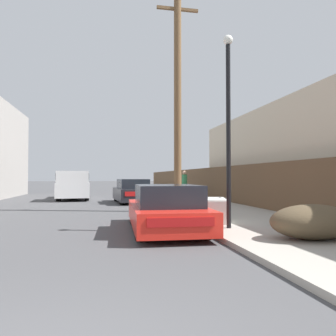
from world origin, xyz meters
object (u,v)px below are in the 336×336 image
Objects in this scene: pickup_truck at (74,185)px; street_lamp at (228,116)px; utility_pole at (178,95)px; car_parked_mid at (132,192)px; pedestrian at (184,184)px; discarded_fridge at (215,210)px; brush_pile at (313,222)px; parked_sports_car_red at (166,210)px.

street_lamp is at bearing 107.38° from pickup_truck.
pickup_truck is 10.66m from utility_pole.
pedestrian is (3.45, 1.58, 0.39)m from car_parked_mid.
discarded_fridge is 5.95m from utility_pole.
car_parked_mid is 12.60m from brush_pile.
utility_pole reaches higher than parked_sports_car_red.
street_lamp is at bearing -78.70° from discarded_fridge.
utility_pole is (4.99, -8.50, 4.05)m from pickup_truck.
brush_pile is at bearing 109.10° from pickup_truck.
utility_pole is at bearing 92.17° from street_lamp.
brush_pile is at bearing -38.66° from parked_sports_car_red.
utility_pole reaches higher than pedestrian.
brush_pile is at bearing -56.02° from street_lamp.
street_lamp is (5.19, -13.75, 2.17)m from pickup_truck.
discarded_fridge is 0.18× the size of utility_pole.
pickup_truck reaches higher than discarded_fridge.
parked_sports_car_red is 11.91m from pedestrian.
utility_pole is 4.85× the size of brush_pile.
car_parked_mid reaches higher than parked_sports_car_red.
parked_sports_car_red is at bearing -93.69° from car_parked_mid.
pedestrian is at bearing 162.82° from pickup_truck.
street_lamp reaches higher than brush_pile.
utility_pole is at bearing 110.21° from discarded_fridge.
car_parked_mid is 6.93m from utility_pole.
pedestrian is (0.56, 13.84, 0.52)m from brush_pile.
pickup_truck is 14.85m from street_lamp.
discarded_fridge is 13.48m from pickup_truck.
brush_pile is (1.22, -1.81, -2.59)m from street_lamp.
brush_pile is (1.12, -3.18, 0.03)m from discarded_fridge.
utility_pole is (-0.30, 3.88, 4.50)m from discarded_fridge.
discarded_fridge is 1.85m from parked_sports_car_red.
utility_pole is at bearing -78.41° from car_parked_mid.
pedestrian reaches higher than car_parked_mid.
street_lamp reaches higher than discarded_fridge.
pickup_truck is at bearing 132.54° from car_parked_mid.
utility_pole reaches higher than pickup_truck.
street_lamp is (-0.11, -1.36, 2.62)m from discarded_fridge.
pedestrian is (3.36, 11.41, 0.44)m from parked_sports_car_red.
pedestrian is at bearing 73.73° from utility_pole.
parked_sports_car_red is at bearing -106.41° from pedestrian.
car_parked_mid is at bearing -155.43° from pedestrian.
parked_sports_car_red is (-1.69, -0.75, 0.11)m from discarded_fridge.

